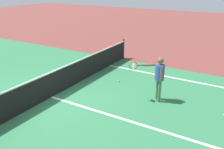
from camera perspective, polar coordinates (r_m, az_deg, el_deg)
ground_plane at (r=9.12m, az=-14.11°, el=-5.19°), size 60.00×60.00×0.00m
court_surface_inbounds at (r=9.12m, az=-14.11°, el=-5.18°), size 10.62×24.40×0.00m
line_center_service at (r=7.44m, az=4.23°, el=-10.94°), size 0.10×6.40×0.01m
net at (r=8.91m, az=-14.39°, el=-2.35°), size 11.21×0.09×1.07m
player_near at (r=8.37m, az=10.98°, el=0.02°), size 0.68×1.07×1.59m
tennis_ball_mid_court at (r=8.43m, az=24.98°, el=-8.69°), size 0.07×0.07×0.07m
tennis_ball_near_net at (r=10.15m, az=1.67°, el=-1.52°), size 0.07×0.07×0.07m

